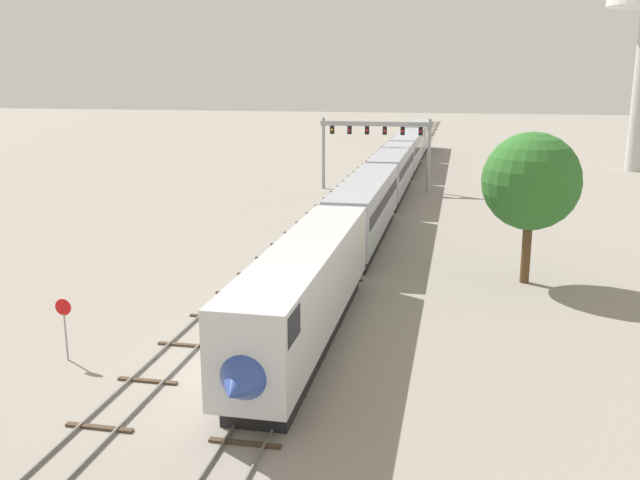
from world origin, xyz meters
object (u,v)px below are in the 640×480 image
signal_gantry (376,137)px  trackside_tree_left (531,182)px  passenger_train (393,171)px  stop_sign (64,321)px

signal_gantry → trackside_tree_left: 35.12m
passenger_train → trackside_tree_left: trackside_tree_left is taller
signal_gantry → passenger_train: bearing=-55.8°
passenger_train → stop_sign: 46.69m
signal_gantry → trackside_tree_left: size_ratio=1.32×
stop_sign → trackside_tree_left: size_ratio=0.31×
passenger_train → trackside_tree_left: 31.42m
signal_gantry → stop_sign: size_ratio=4.20×
stop_sign → passenger_train: bearing=77.6°
stop_sign → signal_gantry: bearing=81.0°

